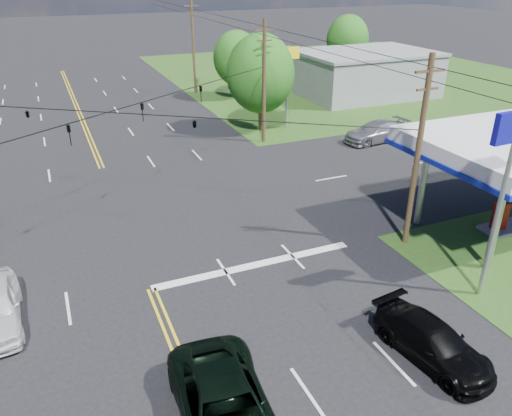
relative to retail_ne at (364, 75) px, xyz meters
name	(u,v)px	position (x,y,z in m)	size (l,w,h in m)	color
ground	(121,215)	(-30.00, -20.00, -2.20)	(280.00, 280.00, 0.00)	black
grass_ne	(343,72)	(5.00, 12.00, -2.20)	(46.00, 48.00, 0.03)	#294716
stop_bar	(255,265)	(-25.00, -28.00, -2.20)	(10.00, 0.50, 0.02)	silver
retail_ne	(364,75)	(0.00, 0.00, 0.00)	(14.00, 10.00, 4.40)	slate
pole_se	(418,152)	(-17.00, -29.00, 2.72)	(1.60, 0.28, 9.50)	#3A2818
pole_ne	(264,81)	(-17.00, -11.00, 2.72)	(1.60, 0.28, 9.50)	#3A2818
pole_right_far	(193,46)	(-17.00, 8.00, 2.97)	(1.60, 0.28, 10.00)	#3A2818
span_wire_signals	(107,112)	(-30.00, -20.00, 3.80)	(26.00, 18.00, 1.13)	black
power_lines	(106,68)	(-30.00, -22.00, 6.40)	(26.04, 100.00, 0.64)	black
tree_right_a	(261,74)	(-16.00, -8.00, 2.67)	(5.70, 5.70, 8.18)	#3A2818
tree_right_b	(237,58)	(-13.50, 4.00, 2.02)	(4.94, 4.94, 7.09)	#3A2818
tree_far_r	(348,40)	(4.00, 10.00, 2.34)	(5.32, 5.32, 7.63)	#3A2818
pickup_dkgreen	(226,410)	(-29.50, -36.32, -1.36)	(2.79, 6.05, 1.68)	black
suv_black	(433,342)	(-21.56, -36.23, -1.51)	(1.94, 4.78, 1.39)	black
sedan_far	(376,132)	(-8.53, -14.50, -1.38)	(2.29, 5.64, 1.64)	#9A999D
polesign_se	(512,154)	(-16.97, -34.00, 4.26)	(2.40, 0.37, 8.15)	#A5A5AA
polesign_ne	(288,66)	(-13.68, -8.38, 3.16)	(1.96, 0.52, 7.05)	#A5A5AA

